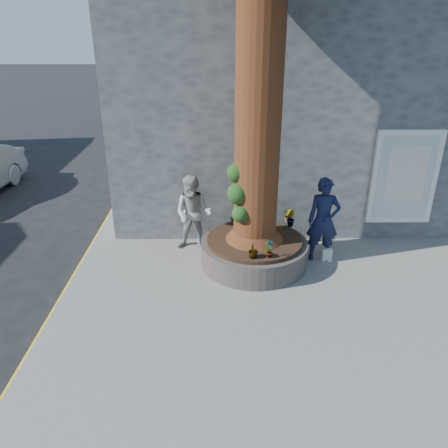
{
  "coord_description": "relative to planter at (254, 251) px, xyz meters",
  "views": [
    {
      "loc": [
        0.07,
        -6.39,
        4.86
      ],
      "look_at": [
        0.14,
        1.59,
        1.25
      ],
      "focal_mm": 35.0,
      "sensor_mm": 36.0,
      "label": 1
    }
  ],
  "objects": [
    {
      "name": "stone_shop",
      "position": [
        1.7,
        5.2,
        2.75
      ],
      "size": [
        10.3,
        8.3,
        6.3
      ],
      "color": "#494C4E",
      "rests_on": "ground"
    },
    {
      "name": "shopping_bag",
      "position": [
        1.64,
        0.1,
        -0.15
      ],
      "size": [
        0.23,
        0.18,
        0.28
      ],
      "primitive_type": "cube",
      "rotation": [
        0.0,
        0.0,
        -0.36
      ],
      "color": "white",
      "rests_on": "pavement"
    },
    {
      "name": "ground",
      "position": [
        -0.8,
        -2.0,
        -0.41
      ],
      "size": [
        120.0,
        120.0,
        0.0
      ],
      "primitive_type": "plane",
      "color": "black",
      "rests_on": "ground"
    },
    {
      "name": "plant_c",
      "position": [
        -0.09,
        -0.85,
        0.48
      ],
      "size": [
        0.27,
        0.27,
        0.34
      ],
      "primitive_type": "imported",
      "rotation": [
        0.0,
        0.0,
        3.92
      ],
      "color": "gray",
      "rests_on": "planter"
    },
    {
      "name": "man",
      "position": [
        1.49,
        0.18,
        0.65
      ],
      "size": [
        0.72,
        0.5,
        1.88
      ],
      "primitive_type": "imported",
      "rotation": [
        0.0,
        0.0,
        -0.08
      ],
      "color": "#141937",
      "rests_on": "pavement"
    },
    {
      "name": "plant_d",
      "position": [
        0.85,
        0.85,
        0.46
      ],
      "size": [
        0.27,
        0.3,
        0.3
      ],
      "primitive_type": "imported",
      "rotation": [
        0.0,
        0.0,
        4.81
      ],
      "color": "gray",
      "rests_on": "planter"
    },
    {
      "name": "plant_b",
      "position": [
        0.85,
        0.64,
        0.5
      ],
      "size": [
        0.27,
        0.28,
        0.38
      ],
      "primitive_type": "imported",
      "rotation": [
        0.0,
        0.0,
        1.99
      ],
      "color": "gray",
      "rests_on": "planter"
    },
    {
      "name": "woman",
      "position": [
        -1.34,
        0.68,
        0.6
      ],
      "size": [
        0.99,
        0.84,
        1.78
      ],
      "primitive_type": "imported",
      "rotation": [
        0.0,
        0.0,
        -0.21
      ],
      "color": "#9D9B97",
      "rests_on": "pavement"
    },
    {
      "name": "planter",
      "position": [
        0.0,
        0.0,
        0.0
      ],
      "size": [
        2.3,
        2.3,
        0.6
      ],
      "color": "black",
      "rests_on": "pavement"
    },
    {
      "name": "pavement",
      "position": [
        0.7,
        -1.0,
        -0.35
      ],
      "size": [
        9.0,
        8.0,
        0.12
      ],
      "primitive_type": "cube",
      "color": "slate",
      "rests_on": "ground"
    },
    {
      "name": "yellow_line",
      "position": [
        -3.85,
        -1.0,
        -0.41
      ],
      "size": [
        0.1,
        30.0,
        0.01
      ],
      "primitive_type": "cube",
      "color": "yellow",
      "rests_on": "ground"
    },
    {
      "name": "plant_a",
      "position": [
        0.23,
        -0.85,
        0.49
      ],
      "size": [
        0.23,
        0.23,
        0.37
      ],
      "primitive_type": "imported",
      "rotation": [
        0.0,
        0.0,
        0.81
      ],
      "color": "gray",
      "rests_on": "planter"
    }
  ]
}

